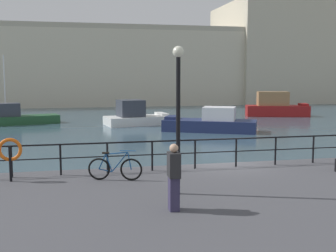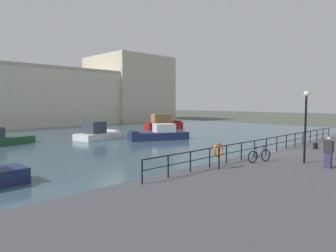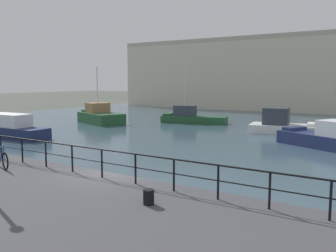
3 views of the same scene
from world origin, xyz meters
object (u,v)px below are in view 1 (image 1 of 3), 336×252
at_px(quay_lamp_post, 178,99).
at_px(moored_white_yacht, 135,116).
at_px(life_ring_stand, 10,151).
at_px(parked_bicycle, 115,168).
at_px(harbor_building, 158,65).
at_px(moored_harbor_tender, 211,123).
at_px(moored_blue_motorboat, 276,107).
at_px(moored_cabin_cruiser, 14,117).
at_px(standing_person, 174,177).

bearing_deg(quay_lamp_post, moored_white_yacht, 84.65).
bearing_deg(life_ring_stand, quay_lamp_post, -27.84).
distance_m(parked_bicycle, life_ring_stand, 3.37).
height_order(moored_white_yacht, quay_lamp_post, quay_lamp_post).
bearing_deg(harbor_building, moored_white_yacht, -104.71).
distance_m(harbor_building, moored_white_yacht, 31.18).
height_order(moored_harbor_tender, quay_lamp_post, quay_lamp_post).
distance_m(harbor_building, moored_blue_motorboat, 26.78).
bearing_deg(life_ring_stand, parked_bicycle, -10.25).
height_order(life_ring_stand, quay_lamp_post, quay_lamp_post).
height_order(moored_white_yacht, parked_bicycle, moored_white_yacht).
bearing_deg(harbor_building, parked_bicycle, -102.36).
relative_size(moored_cabin_cruiser, life_ring_stand, 5.33).
distance_m(moored_cabin_cruiser, quay_lamp_post, 30.40).
relative_size(harbor_building, standing_person, 42.44).
bearing_deg(standing_person, quay_lamp_post, -105.68).
xyz_separation_m(moored_harbor_tender, standing_person, (-8.19, -22.12, 1.25)).
bearing_deg(moored_blue_motorboat, moored_harbor_tender, -120.26).
bearing_deg(parked_bicycle, life_ring_stand, -173.88).
height_order(quay_lamp_post, standing_person, quay_lamp_post).
height_order(moored_blue_motorboat, moored_harbor_tender, moored_blue_motorboat).
distance_m(moored_white_yacht, life_ring_stand, 25.14).
distance_m(moored_harbor_tender, quay_lamp_post, 22.32).
xyz_separation_m(life_ring_stand, standing_person, (4.42, -4.00, -0.11)).
bearing_deg(quay_lamp_post, moored_cabin_cruiser, 105.81).
xyz_separation_m(harbor_building, moored_blue_motorboat, (8.33, -24.93, -5.11)).
relative_size(harbor_building, moored_blue_motorboat, 10.26).
relative_size(harbor_building, life_ring_stand, 51.34).
xyz_separation_m(harbor_building, standing_person, (-10.74, -57.71, -4.19)).
distance_m(moored_harbor_tender, parked_bicycle, 20.94).
bearing_deg(moored_cabin_cruiser, parked_bicycle, 88.36).
distance_m(parked_bicycle, standing_person, 3.63).
bearing_deg(standing_person, moored_harbor_tender, -108.38).
height_order(parked_bicycle, standing_person, standing_person).
xyz_separation_m(parked_bicycle, standing_person, (1.16, -3.41, 0.47)).
relative_size(harbor_building, moored_cabin_cruiser, 9.64).
xyz_separation_m(moored_blue_motorboat, moored_cabin_cruiser, (-26.86, -2.26, -0.36)).
xyz_separation_m(moored_blue_motorboat, life_ring_stand, (-23.50, -28.78, 1.03)).
height_order(life_ring_stand, standing_person, standing_person).
xyz_separation_m(moored_harbor_tender, parked_bicycle, (-9.35, -18.72, 0.77)).
bearing_deg(moored_blue_motorboat, parked_bicycle, -109.23).
relative_size(life_ring_stand, quay_lamp_post, 0.33).
height_order(moored_blue_motorboat, moored_white_yacht, moored_blue_motorboat).
bearing_deg(life_ring_stand, harbor_building, 74.24).
bearing_deg(moored_white_yacht, parked_bicycle, -109.69).
relative_size(parked_bicycle, life_ring_stand, 1.23).
relative_size(moored_harbor_tender, quay_lamp_post, 1.84).
height_order(moored_cabin_cruiser, quay_lamp_post, moored_cabin_cruiser).
distance_m(moored_cabin_cruiser, life_ring_stand, 26.77).
xyz_separation_m(moored_harbor_tender, quay_lamp_post, (-7.74, -20.70, 3.09)).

